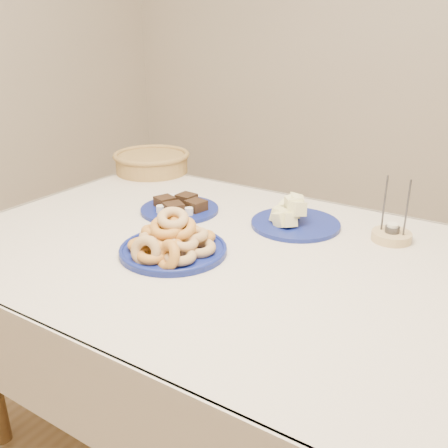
{
  "coord_description": "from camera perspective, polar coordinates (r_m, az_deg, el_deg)",
  "views": [
    {
      "loc": [
        0.68,
        -1.11,
        1.36
      ],
      "look_at": [
        0.0,
        -0.05,
        0.85
      ],
      "focal_mm": 40.0,
      "sensor_mm": 36.0,
      "label": 1
    }
  ],
  "objects": [
    {
      "name": "ground",
      "position": [
        1.88,
        0.9,
        -24.23
      ],
      "size": [
        5.0,
        5.0,
        0.0
      ],
      "primitive_type": "plane",
      "color": "brown",
      "rests_on": "ground"
    },
    {
      "name": "dining_table",
      "position": [
        1.49,
        1.05,
        -6.77
      ],
      "size": [
        1.71,
        1.11,
        0.75
      ],
      "color": "brown",
      "rests_on": "ground"
    },
    {
      "name": "donut_platter",
      "position": [
        1.41,
        -5.95,
        -2.02
      ],
      "size": [
        0.32,
        0.32,
        0.14
      ],
      "rotation": [
        0.0,
        0.0,
        0.06
      ],
      "color": "navy",
      "rests_on": "dining_table"
    },
    {
      "name": "melon_plate",
      "position": [
        1.63,
        7.88,
        0.73
      ],
      "size": [
        0.31,
        0.31,
        0.1
      ],
      "rotation": [
        0.0,
        0.0,
        -0.07
      ],
      "color": "navy",
      "rests_on": "dining_table"
    },
    {
      "name": "brownie_plate",
      "position": [
        1.74,
        -5.1,
        1.9
      ],
      "size": [
        0.35,
        0.35,
        0.05
      ],
      "rotation": [
        0.0,
        0.0,
        -0.35
      ],
      "color": "navy",
      "rests_on": "dining_table"
    },
    {
      "name": "wicker_basket",
      "position": [
        2.22,
        -8.26,
        7.08
      ],
      "size": [
        0.35,
        0.35,
        0.09
      ],
      "rotation": [
        0.0,
        0.0,
        -0.06
      ],
      "color": "olive",
      "rests_on": "dining_table"
    },
    {
      "name": "candle_holder",
      "position": [
        1.58,
        18.61,
        -1.17
      ],
      "size": [
        0.13,
        0.13,
        0.2
      ],
      "rotation": [
        0.0,
        0.0,
        -0.12
      ],
      "color": "tan",
      "rests_on": "dining_table"
    }
  ]
}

